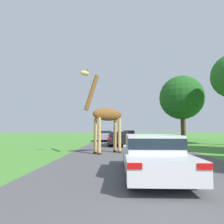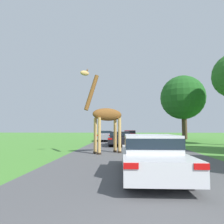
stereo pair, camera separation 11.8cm
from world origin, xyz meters
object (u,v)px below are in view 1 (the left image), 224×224
object	(u,v)px
giraffe_near_road	(106,117)
car_far_ahead	(105,135)
tree_far_right	(182,98)
car_queue_right	(119,138)
car_queue_left	(129,135)
tree_left_edge	(183,100)
car_lead_maroon	(152,153)

from	to	relation	value
giraffe_near_road	car_far_ahead	xyz separation A→B (m)	(-1.00, 12.65, -1.54)
tree_far_right	giraffe_near_road	bearing A→B (deg)	-126.04
giraffe_near_road	car_far_ahead	world-z (taller)	giraffe_near_road
giraffe_near_road	car_queue_right	world-z (taller)	giraffe_near_road
giraffe_near_road	tree_far_right	distance (m)	14.36
car_queue_left	tree_left_edge	distance (m)	9.72
car_far_ahead	tree_left_edge	world-z (taller)	tree_left_edge
car_lead_maroon	car_queue_left	world-z (taller)	car_lead_maroon
car_queue_left	tree_left_edge	world-z (taller)	tree_left_edge
car_queue_left	tree_left_edge	xyz separation A→B (m)	(8.20, 0.60, 5.19)
giraffe_near_road	tree_far_right	world-z (taller)	tree_far_right
car_lead_maroon	car_queue_left	xyz separation A→B (m)	(0.25, 22.55, -0.01)
giraffe_near_road	tree_far_right	bearing A→B (deg)	-70.13
car_far_ahead	car_queue_left	bearing A→B (deg)	52.35
car_far_ahead	tree_far_right	distance (m)	10.38
tree_left_edge	car_lead_maroon	bearing A→B (deg)	-110.04
giraffe_near_road	car_queue_right	distance (m)	6.43
car_queue_left	car_far_ahead	world-z (taller)	car_far_ahead
car_queue_right	car_queue_left	world-z (taller)	car_queue_left
giraffe_near_road	tree_left_edge	xyz separation A→B (m)	(10.38, 17.37, 3.61)
car_queue_right	car_queue_left	size ratio (longest dim) A/B	1.09
giraffe_near_road	car_queue_left	distance (m)	16.98
car_queue_left	car_far_ahead	bearing A→B (deg)	-127.65
car_queue_left	car_queue_right	bearing A→B (deg)	-97.18
car_queue_right	car_far_ahead	size ratio (longest dim) A/B	1.04
giraffe_near_road	car_queue_left	bearing A→B (deg)	-41.48
car_lead_maroon	car_queue_left	bearing A→B (deg)	89.37
car_queue_right	car_far_ahead	world-z (taller)	car_far_ahead
car_queue_left	tree_far_right	world-z (taller)	tree_far_right
giraffe_near_road	car_queue_left	size ratio (longest dim) A/B	1.17
car_queue_right	car_queue_left	distance (m)	10.68
giraffe_near_road	car_queue_right	size ratio (longest dim) A/B	1.08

